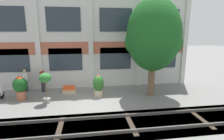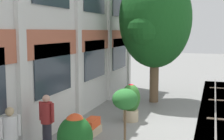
{
  "view_description": "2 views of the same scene",
  "coord_description": "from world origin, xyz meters",
  "px_view_note": "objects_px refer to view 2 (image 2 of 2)",
  "views": [
    {
      "loc": [
        -0.29,
        -10.34,
        4.31
      ],
      "look_at": [
        1.5,
        2.15,
        1.52
      ],
      "focal_mm": 28.0,
      "sensor_mm": 36.0,
      "label": 1
    },
    {
      "loc": [
        -11.14,
        -2.09,
        3.5
      ],
      "look_at": [
        -0.69,
        1.34,
        2.13
      ],
      "focal_mm": 50.0,
      "sensor_mm": 36.0,
      "label": 2
    }
  ],
  "objects_px": {
    "potted_plant_square_trough": "(91,127)",
    "potted_plant_ribbed_drum": "(131,101)",
    "potted_plant_stone_basin": "(75,140)",
    "resident_by_doorway": "(47,122)",
    "broadleaf_tree": "(155,21)",
    "potted_plant_tall_urn": "(125,106)",
    "resident_watching_tracks": "(11,137)"
  },
  "relations": [
    {
      "from": "broadleaf_tree",
      "to": "potted_plant_ribbed_drum",
      "type": "bearing_deg",
      "value": 176.16
    },
    {
      "from": "potted_plant_stone_basin",
      "to": "broadleaf_tree",
      "type": "bearing_deg",
      "value": -2.12
    },
    {
      "from": "potted_plant_tall_urn",
      "to": "broadleaf_tree",
      "type": "bearing_deg",
      "value": 3.62
    },
    {
      "from": "broadleaf_tree",
      "to": "potted_plant_tall_urn",
      "type": "xyz_separation_m",
      "value": [
        -6.85,
        -0.43,
        -2.59
      ]
    },
    {
      "from": "potted_plant_tall_urn",
      "to": "potted_plant_ribbed_drum",
      "type": "relative_size",
      "value": 1.29
    },
    {
      "from": "broadleaf_tree",
      "to": "potted_plant_tall_urn",
      "type": "relative_size",
      "value": 3.41
    },
    {
      "from": "potted_plant_tall_urn",
      "to": "resident_by_doorway",
      "type": "xyz_separation_m",
      "value": [
        -0.69,
        2.12,
        -0.47
      ]
    },
    {
      "from": "resident_watching_tracks",
      "to": "potted_plant_stone_basin",
      "type": "bearing_deg",
      "value": 46.57
    },
    {
      "from": "broadleaf_tree",
      "to": "potted_plant_square_trough",
      "type": "distance_m",
      "value": 6.84
    },
    {
      "from": "potted_plant_square_trough",
      "to": "potted_plant_stone_basin",
      "type": "height_order",
      "value": "potted_plant_stone_basin"
    },
    {
      "from": "potted_plant_square_trough",
      "to": "potted_plant_stone_basin",
      "type": "bearing_deg",
      "value": -165.41
    },
    {
      "from": "broadleaf_tree",
      "to": "potted_plant_square_trough",
      "type": "bearing_deg",
      "value": 169.09
    },
    {
      "from": "potted_plant_square_trough",
      "to": "potted_plant_ribbed_drum",
      "type": "relative_size",
      "value": 0.64
    },
    {
      "from": "potted_plant_stone_basin",
      "to": "resident_by_doorway",
      "type": "bearing_deg",
      "value": 52.61
    },
    {
      "from": "potted_plant_square_trough",
      "to": "potted_plant_ribbed_drum",
      "type": "xyz_separation_m",
      "value": [
        2.02,
        -0.84,
        0.54
      ]
    },
    {
      "from": "broadleaf_tree",
      "to": "resident_by_doorway",
      "type": "relative_size",
      "value": 3.76
    },
    {
      "from": "potted_plant_stone_basin",
      "to": "potted_plant_ribbed_drum",
      "type": "bearing_deg",
      "value": -0.87
    },
    {
      "from": "potted_plant_square_trough",
      "to": "resident_by_doorway",
      "type": "distance_m",
      "value": 2.1
    },
    {
      "from": "potted_plant_ribbed_drum",
      "to": "resident_watching_tracks",
      "type": "distance_m",
      "value": 5.48
    },
    {
      "from": "potted_plant_square_trough",
      "to": "resident_by_doorway",
      "type": "xyz_separation_m",
      "value": [
        -1.9,
        0.6,
        0.66
      ]
    },
    {
      "from": "potted_plant_square_trough",
      "to": "potted_plant_ribbed_drum",
      "type": "height_order",
      "value": "potted_plant_ribbed_drum"
    },
    {
      "from": "resident_watching_tracks",
      "to": "potted_plant_tall_urn",
      "type": "bearing_deg",
      "value": 77.92
    },
    {
      "from": "potted_plant_square_trough",
      "to": "resident_by_doorway",
      "type": "bearing_deg",
      "value": 162.5
    },
    {
      "from": "potted_plant_square_trough",
      "to": "broadleaf_tree",
      "type": "bearing_deg",
      "value": -10.91
    },
    {
      "from": "potted_plant_tall_urn",
      "to": "resident_watching_tracks",
      "type": "bearing_deg",
      "value": 129.14
    },
    {
      "from": "potted_plant_stone_basin",
      "to": "resident_by_doorway",
      "type": "relative_size",
      "value": 0.91
    },
    {
      "from": "resident_by_doorway",
      "to": "resident_watching_tracks",
      "type": "bearing_deg",
      "value": 178.05
    },
    {
      "from": "resident_by_doorway",
      "to": "broadleaf_tree",
      "type": "bearing_deg",
      "value": -1.67
    },
    {
      "from": "potted_plant_stone_basin",
      "to": "potted_plant_ribbed_drum",
      "type": "height_order",
      "value": "potted_plant_stone_basin"
    },
    {
      "from": "potted_plant_tall_urn",
      "to": "potted_plant_ribbed_drum",
      "type": "distance_m",
      "value": 3.36
    },
    {
      "from": "potted_plant_stone_basin",
      "to": "resident_by_doorway",
      "type": "xyz_separation_m",
      "value": [
        1.04,
        1.37,
        0.02
      ]
    },
    {
      "from": "resident_by_doorway",
      "to": "potted_plant_ribbed_drum",
      "type": "bearing_deg",
      "value": -9.24
    }
  ]
}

